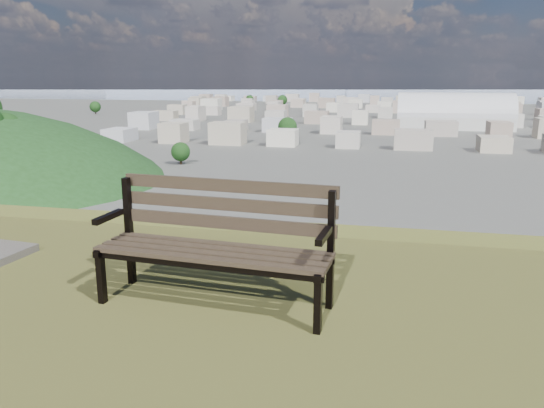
# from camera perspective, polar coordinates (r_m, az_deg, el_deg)

# --- Properties ---
(park_bench) EXTENTS (1.76, 0.69, 0.90)m
(park_bench) POSITION_cam_1_polar(r_m,az_deg,el_deg) (3.92, -5.86, -3.50)
(park_bench) COLOR #403425
(park_bench) RESTS_ON hilltop_mesa
(arena) EXTENTS (56.47, 24.26, 23.75)m
(arena) POSITION_cam_1_polar(r_m,az_deg,el_deg) (289.21, 18.95, 8.79)
(arena) COLOR silver
(arena) RESTS_ON ground
(city_blocks) EXTENTS (395.00, 361.00, 7.00)m
(city_blocks) POSITION_cam_1_polar(r_m,az_deg,el_deg) (396.47, 12.27, 10.04)
(city_blocks) COLOR beige
(city_blocks) RESTS_ON ground
(city_trees) EXTENTS (406.52, 387.20, 9.98)m
(city_trees) POSITION_cam_1_polar(r_m,az_deg,el_deg) (322.33, 7.42, 9.70)
(city_trees) COLOR #2D2216
(city_trees) RESTS_ON ground
(bay_water) EXTENTS (2400.00, 700.00, 0.12)m
(bay_water) POSITION_cam_1_polar(r_m,az_deg,el_deg) (901.74, 12.51, 11.68)
(bay_water) COLOR #889FAD
(bay_water) RESTS_ON ground
(far_hills) EXTENTS (2050.00, 340.00, 60.00)m
(far_hills) POSITION_cam_1_polar(r_m,az_deg,el_deg) (1405.67, 10.09, 13.44)
(far_hills) COLOR #9BA2C0
(far_hills) RESTS_ON ground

